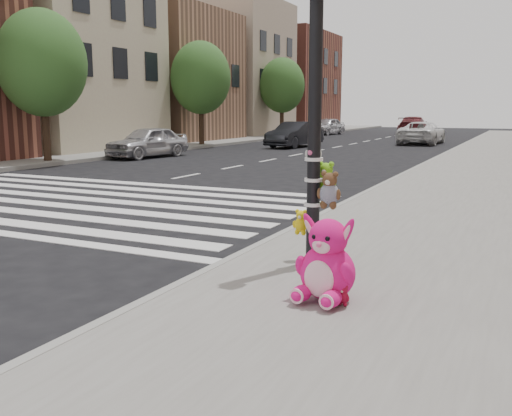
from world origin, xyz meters
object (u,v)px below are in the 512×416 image
Objects in this scene: red_teddy at (343,295)px; car_silver_far at (148,142)px; car_dark_far at (295,135)px; car_white_near at (422,133)px; pink_bunny at (326,266)px; signal_pole at (317,131)px.

car_silver_far is (-13.05, 14.56, 0.41)m from red_teddy.
red_teddy is at bearing -59.72° from car_dark_far.
car_dark_far is at bearing 46.40° from car_white_near.
pink_bunny is 25.17m from car_dark_far.
signal_pole is 0.86× the size of car_white_near.
pink_bunny is 29.27m from car_white_near.
signal_pole is 4.53× the size of pink_bunny.
car_dark_far is (-9.13, 21.99, -1.10)m from signal_pole.
pink_bunny is 0.23× the size of car_silver_far.
pink_bunny is 0.33m from red_teddy.
car_silver_far is 9.29m from car_dark_far.
car_dark_far reaches higher than car_silver_far.
signal_pole is 0.98× the size of car_dark_far.
car_silver_far reaches higher than car_white_near.
car_silver_far is 0.94× the size of car_dark_far.
car_dark_far is at bearing 119.20° from pink_bunny.
car_silver_far reaches higher than pink_bunny.
signal_pole reaches higher than car_silver_far.
pink_bunny is at bearing -60.08° from car_dark_far.
car_dark_far is (-9.90, 23.30, 0.43)m from red_teddy.
car_white_near reaches higher than red_teddy.
car_silver_far is at bearing -102.57° from car_dark_far.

